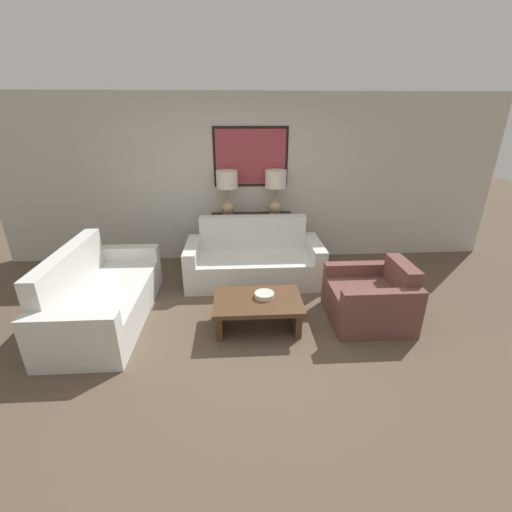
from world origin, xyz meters
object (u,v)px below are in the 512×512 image
object	(u,v)px
armchair_near_back_wall	(371,300)
table_lamp_right	(276,186)
couch_by_back_wall	(254,261)
couch_by_side	(101,297)
table_lamp_left	(227,186)
console_table	(252,239)
coffee_table	(258,307)
decorative_bowl	(264,295)

from	to	relation	value
armchair_near_back_wall	table_lamp_right	bearing A→B (deg)	117.35
couch_by_back_wall	armchair_near_back_wall	size ratio (longest dim) A/B	2.18
table_lamp_right	couch_by_side	distance (m)	2.97
table_lamp_left	couch_by_side	distance (m)	2.45
console_table	armchair_near_back_wall	world-z (taller)	console_table
couch_by_back_wall	coffee_table	xyz separation A→B (m)	(-0.02, -1.28, -0.03)
table_lamp_right	couch_by_side	xyz separation A→B (m)	(-2.27, -1.65, -0.99)
console_table	table_lamp_left	world-z (taller)	table_lamp_left
console_table	table_lamp_left	xyz separation A→B (m)	(-0.38, 0.00, 0.88)
console_table	table_lamp_right	world-z (taller)	table_lamp_right
armchair_near_back_wall	couch_by_back_wall	bearing A→B (deg)	138.14
coffee_table	armchair_near_back_wall	distance (m)	1.36
couch_by_back_wall	decorative_bowl	distance (m)	1.24
console_table	decorative_bowl	distance (m)	1.89
couch_by_back_wall	coffee_table	bearing A→B (deg)	-90.91
console_table	couch_by_side	bearing A→B (deg)	-138.87
couch_by_side	decorative_bowl	distance (m)	1.96
couch_by_back_wall	couch_by_side	bearing A→B (deg)	-152.30
couch_by_side	armchair_near_back_wall	world-z (taller)	couch_by_side
coffee_table	decorative_bowl	world-z (taller)	decorative_bowl
table_lamp_left	armchair_near_back_wall	world-z (taller)	table_lamp_left
console_table	table_lamp_right	size ratio (longest dim) A/B	1.84
console_table	coffee_table	bearing A→B (deg)	-90.60
couch_by_side	table_lamp_right	bearing A→B (deg)	36.03
console_table	couch_by_side	xyz separation A→B (m)	(-1.89, -1.65, -0.12)
couch_by_back_wall	decorative_bowl	world-z (taller)	couch_by_back_wall
table_lamp_right	couch_by_side	world-z (taller)	table_lamp_right
coffee_table	decorative_bowl	xyz separation A→B (m)	(0.08, 0.04, 0.13)
decorative_bowl	armchair_near_back_wall	size ratio (longest dim) A/B	0.25
table_lamp_right	couch_by_back_wall	world-z (taller)	table_lamp_right
coffee_table	decorative_bowl	bearing A→B (deg)	29.77
console_table	armchair_near_back_wall	size ratio (longest dim) A/B	1.44
table_lamp_left	coffee_table	distance (m)	2.22
armchair_near_back_wall	coffee_table	bearing A→B (deg)	-176.65
console_table	decorative_bowl	bearing A→B (deg)	-88.25
table_lamp_right	armchair_near_back_wall	size ratio (longest dim) A/B	0.78
table_lamp_left	table_lamp_right	world-z (taller)	same
console_table	decorative_bowl	xyz separation A→B (m)	(0.06, -1.89, -0.01)
table_lamp_right	coffee_table	distance (m)	2.23
couch_by_side	decorative_bowl	bearing A→B (deg)	-7.15
table_lamp_right	couch_by_back_wall	size ratio (longest dim) A/B	0.36
table_lamp_right	couch_by_back_wall	xyz separation A→B (m)	(-0.38, -0.66, -0.99)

